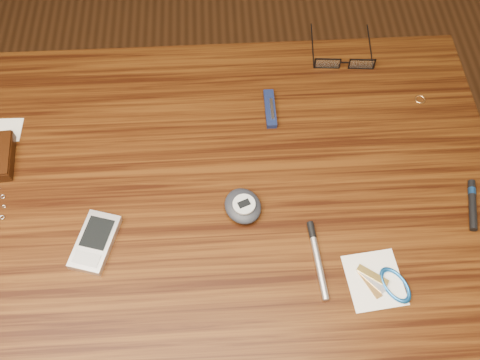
{
  "coord_description": "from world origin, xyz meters",
  "views": [
    {
      "loc": [
        0.01,
        -0.45,
        1.56
      ],
      "look_at": [
        0.04,
        0.02,
        0.76
      ],
      "focal_mm": 40.0,
      "sensor_mm": 36.0,
      "label": 1
    }
  ],
  "objects_px": {
    "desk": "(220,218)",
    "silver_pen": "(316,254)",
    "eyeglasses": "(344,61)",
    "pocket_knife": "(270,109)",
    "pda_phone": "(95,242)",
    "pedometer": "(243,206)",
    "notepad_keys": "(385,283)"
  },
  "relations": [
    {
      "from": "notepad_keys",
      "to": "silver_pen",
      "type": "xyz_separation_m",
      "value": [
        -0.1,
        0.05,
        0.0
      ]
    },
    {
      "from": "pda_phone",
      "to": "pedometer",
      "type": "distance_m",
      "value": 0.25
    },
    {
      "from": "notepad_keys",
      "to": "pocket_knife",
      "type": "xyz_separation_m",
      "value": [
        -0.15,
        0.35,
        0.0
      ]
    },
    {
      "from": "pda_phone",
      "to": "pocket_knife",
      "type": "bearing_deg",
      "value": 40.11
    },
    {
      "from": "eyeglasses",
      "to": "pocket_knife",
      "type": "bearing_deg",
      "value": -146.01
    },
    {
      "from": "desk",
      "to": "silver_pen",
      "type": "height_order",
      "value": "silver_pen"
    },
    {
      "from": "pocket_knife",
      "to": "silver_pen",
      "type": "distance_m",
      "value": 0.3
    },
    {
      "from": "pda_phone",
      "to": "eyeglasses",
      "type": "bearing_deg",
      "value": 38.16
    },
    {
      "from": "desk",
      "to": "eyeglasses",
      "type": "xyz_separation_m",
      "value": [
        0.26,
        0.28,
        0.11
      ]
    },
    {
      "from": "eyeglasses",
      "to": "desk",
      "type": "bearing_deg",
      "value": -133.29
    },
    {
      "from": "pda_phone",
      "to": "pedometer",
      "type": "relative_size",
      "value": 1.32
    },
    {
      "from": "pda_phone",
      "to": "pocket_knife",
      "type": "xyz_separation_m",
      "value": [
        0.31,
        0.26,
        -0.0
      ]
    },
    {
      "from": "eyeglasses",
      "to": "notepad_keys",
      "type": "distance_m",
      "value": 0.46
    },
    {
      "from": "pedometer",
      "to": "notepad_keys",
      "type": "xyz_separation_m",
      "value": [
        0.22,
        -0.14,
        -0.01
      ]
    },
    {
      "from": "pocket_knife",
      "to": "eyeglasses",
      "type": "bearing_deg",
      "value": 33.99
    },
    {
      "from": "pedometer",
      "to": "desk",
      "type": "bearing_deg",
      "value": 138.79
    },
    {
      "from": "desk",
      "to": "eyeglasses",
      "type": "bearing_deg",
      "value": 46.71
    },
    {
      "from": "pedometer",
      "to": "pda_phone",
      "type": "bearing_deg",
      "value": -168.31
    },
    {
      "from": "desk",
      "to": "silver_pen",
      "type": "xyz_separation_m",
      "value": [
        0.16,
        -0.13,
        0.11
      ]
    },
    {
      "from": "notepad_keys",
      "to": "silver_pen",
      "type": "distance_m",
      "value": 0.12
    },
    {
      "from": "pedometer",
      "to": "eyeglasses",
      "type": "bearing_deg",
      "value": 55.01
    },
    {
      "from": "eyeglasses",
      "to": "pda_phone",
      "type": "relative_size",
      "value": 1.16
    },
    {
      "from": "desk",
      "to": "eyeglasses",
      "type": "height_order",
      "value": "eyeglasses"
    },
    {
      "from": "eyeglasses",
      "to": "pocket_knife",
      "type": "height_order",
      "value": "eyeglasses"
    },
    {
      "from": "eyeglasses",
      "to": "notepad_keys",
      "type": "bearing_deg",
      "value": -90.46
    },
    {
      "from": "pedometer",
      "to": "notepad_keys",
      "type": "distance_m",
      "value": 0.26
    },
    {
      "from": "eyeglasses",
      "to": "pedometer",
      "type": "relative_size",
      "value": 1.53
    },
    {
      "from": "desk",
      "to": "pda_phone",
      "type": "bearing_deg",
      "value": -156.75
    },
    {
      "from": "pda_phone",
      "to": "silver_pen",
      "type": "height_order",
      "value": "pda_phone"
    },
    {
      "from": "pedometer",
      "to": "silver_pen",
      "type": "distance_m",
      "value": 0.15
    },
    {
      "from": "eyeglasses",
      "to": "pda_phone",
      "type": "height_order",
      "value": "eyeglasses"
    },
    {
      "from": "desk",
      "to": "pocket_knife",
      "type": "distance_m",
      "value": 0.23
    }
  ]
}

